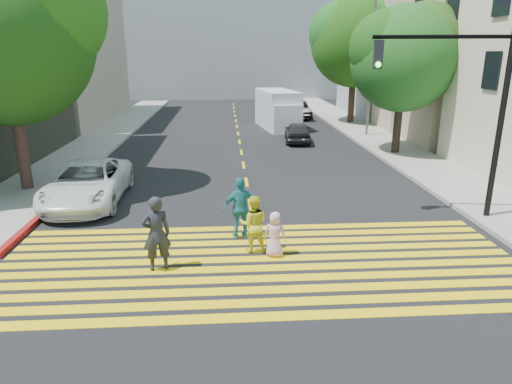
{
  "coord_description": "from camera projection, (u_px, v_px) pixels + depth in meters",
  "views": [
    {
      "loc": [
        -0.82,
        -9.35,
        5.19
      ],
      "look_at": [
        0.0,
        3.0,
        1.4
      ],
      "focal_mm": 32.0,
      "sensor_mm": 36.0,
      "label": 1
    }
  ],
  "objects": [
    {
      "name": "building_left_tan",
      "position": [
        25.0,
        55.0,
        34.72
      ],
      "size": [
        12.0,
        16.0,
        10.0
      ],
      "primitive_type": "cube",
      "color": "tan",
      "rests_on": "ground"
    },
    {
      "name": "pedestrian_woman",
      "position": [
        253.0,
        224.0,
        12.24
      ],
      "size": [
        0.8,
        0.64,
        1.58
      ],
      "primitive_type": "imported",
      "rotation": [
        0.0,
        0.0,
        3.09
      ],
      "color": "yellow",
      "rests_on": "ground"
    },
    {
      "name": "pedestrian_extra",
      "position": [
        241.0,
        208.0,
        13.12
      ],
      "size": [
        1.12,
        0.62,
        1.81
      ],
      "primitive_type": "imported",
      "rotation": [
        0.0,
        0.0,
        3.32
      ],
      "color": "teal",
      "rests_on": "ground"
    },
    {
      "name": "white_van",
      "position": [
        278.0,
        111.0,
        32.28
      ],
      "size": [
        2.85,
        5.84,
        2.64
      ],
      "rotation": [
        0.0,
        0.0,
        0.14
      ],
      "color": "silver",
      "rests_on": "ground"
    },
    {
      "name": "silver_car",
      "position": [
        273.0,
        105.0,
        40.56
      ],
      "size": [
        2.61,
        5.09,
        1.41
      ],
      "primitive_type": "imported",
      "rotation": [
        0.0,
        0.0,
        3.01
      ],
      "color": "#BABABA",
      "rests_on": "ground"
    },
    {
      "name": "tree_right_far",
      "position": [
        356.0,
        38.0,
        32.85
      ],
      "size": [
        8.16,
        7.82,
        9.23
      ],
      "rotation": [
        0.0,
        0.0,
        -0.27
      ],
      "color": "#3A2518",
      "rests_on": "ground"
    },
    {
      "name": "dark_car_near",
      "position": [
        298.0,
        132.0,
        27.43
      ],
      "size": [
        1.83,
        3.78,
        1.24
      ],
      "primitive_type": "imported",
      "rotation": [
        0.0,
        0.0,
        3.04
      ],
      "color": "black",
      "rests_on": "ground"
    },
    {
      "name": "crosswalk",
      "position": [
        260.0,
        263.0,
        11.71
      ],
      "size": [
        13.4,
        5.3,
        0.01
      ],
      "color": "yellow",
      "rests_on": "ground"
    },
    {
      "name": "pedestrian_man",
      "position": [
        156.0,
        234.0,
        11.13
      ],
      "size": [
        0.8,
        0.65,
        1.92
      ],
      "primitive_type": "imported",
      "rotation": [
        0.0,
        0.0,
        3.44
      ],
      "color": "#24262D",
      "rests_on": "ground"
    },
    {
      "name": "white_sedan",
      "position": [
        88.0,
        183.0,
        16.29
      ],
      "size": [
        2.56,
        5.34,
        1.47
      ],
      "primitive_type": "imported",
      "rotation": [
        0.0,
        0.0,
        0.02
      ],
      "color": "white",
      "rests_on": "ground"
    },
    {
      "name": "sidewalk_left",
      "position": [
        113.0,
        131.0,
        30.92
      ],
      "size": [
        3.0,
        40.0,
        0.15
      ],
      "primitive_type": "cube",
      "color": "gray",
      "rests_on": "ground"
    },
    {
      "name": "tree_right_near",
      "position": [
        405.0,
        53.0,
        22.68
      ],
      "size": [
        6.19,
        5.77,
        7.64
      ],
      "rotation": [
        0.0,
        0.0,
        -0.11
      ],
      "color": "black",
      "rests_on": "ground"
    },
    {
      "name": "ground",
      "position": [
        265.0,
        288.0,
        10.5
      ],
      "size": [
        120.0,
        120.0,
        0.0
      ],
      "primitive_type": "plane",
      "color": "black"
    },
    {
      "name": "tree_left",
      "position": [
        6.0,
        28.0,
        16.05
      ],
      "size": [
        7.35,
        6.88,
        8.94
      ],
      "rotation": [
        0.0,
        0.0,
        -0.12
      ],
      "color": "#3A2019",
      "rests_on": "ground"
    },
    {
      "name": "street_lamp",
      "position": [
        369.0,
        57.0,
        27.8
      ],
      "size": [
        1.92,
        0.63,
        8.55
      ],
      "rotation": [
        0.0,
        0.0,
        0.24
      ],
      "color": "slate",
      "rests_on": "ground"
    },
    {
      "name": "building_right_tan",
      "position": [
        481.0,
        56.0,
        28.11
      ],
      "size": [
        10.0,
        10.0,
        10.0
      ],
      "primitive_type": "cube",
      "color": "tan",
      "rests_on": "ground"
    },
    {
      "name": "lane_line",
      "position": [
        238.0,
        130.0,
        31.96
      ],
      "size": [
        0.12,
        34.4,
        0.01
      ],
      "color": "yellow",
      "rests_on": "ground"
    },
    {
      "name": "sidewalk_right",
      "position": [
        394.0,
        149.0,
        25.33
      ],
      "size": [
        3.0,
        60.0,
        0.15
      ],
      "primitive_type": "cube",
      "color": "gray",
      "rests_on": "ground"
    },
    {
      "name": "building_right_grey",
      "position": [
        411.0,
        55.0,
        38.61
      ],
      "size": [
        10.0,
        10.0,
        10.0
      ],
      "primitive_type": "cube",
      "color": "gray",
      "rests_on": "ground"
    },
    {
      "name": "dark_car_parked",
      "position": [
        297.0,
        110.0,
        37.29
      ],
      "size": [
        1.92,
        4.36,
        1.39
      ],
      "primitive_type": "imported",
      "rotation": [
        0.0,
        0.0,
        0.11
      ],
      "color": "black",
      "rests_on": "ground"
    },
    {
      "name": "traffic_signal",
      "position": [
        466.0,
        97.0,
        13.74
      ],
      "size": [
        4.09,
        0.82,
        6.04
      ],
      "rotation": [
        0.0,
        0.0,
        -0.15
      ],
      "color": "black",
      "rests_on": "ground"
    },
    {
      "name": "backdrop_block",
      "position": [
        231.0,
        46.0,
        54.53
      ],
      "size": [
        30.0,
        8.0,
        12.0
      ],
      "primitive_type": "cube",
      "color": "gray",
      "rests_on": "ground"
    },
    {
      "name": "pedestrian_child",
      "position": [
        275.0,
        234.0,
        11.98
      ],
      "size": [
        0.7,
        0.58,
        1.24
      ],
      "primitive_type": "imported",
      "rotation": [
        0.0,
        0.0,
        2.78
      ],
      "color": "#CC9AB7",
      "rests_on": "ground"
    },
    {
      "name": "curb_red",
      "position": [
        51.0,
        207.0,
        15.76
      ],
      "size": [
        0.2,
        8.0,
        0.16
      ],
      "primitive_type": "cube",
      "color": "maroon",
      "rests_on": "ground"
    }
  ]
}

